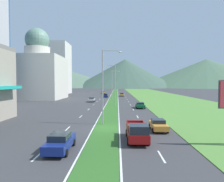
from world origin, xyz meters
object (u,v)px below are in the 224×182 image
car_1 (60,142)px  car_4 (122,95)px  car_3 (103,92)px  street_lamp_near (104,82)px  car_0 (140,105)px  car_5 (92,99)px  car_6 (106,95)px  pickup_truck_0 (137,132)px  street_lamp_far (113,83)px  street_lamp_mid (114,83)px  car_2 (158,125)px

car_1 → car_4: car_1 is taller
car_3 → street_lamp_near: bearing=-175.8°
car_0 → car_4: size_ratio=1.03×
car_5 → car_4: bearing=-20.6°
car_6 → pickup_truck_0: 65.44m
car_3 → car_4: (10.10, -22.56, 0.07)m
car_5 → street_lamp_far: bearing=-23.4°
street_lamp_near → street_lamp_mid: street_lamp_mid is taller
car_2 → pickup_truck_0: bearing=-32.6°
car_3 → car_5: (-0.17, -49.86, 0.05)m
car_3 → car_6: (3.05, -28.78, 0.08)m
car_0 → car_6: size_ratio=0.97×
street_lamp_mid → car_2: 29.87m
street_lamp_mid → car_2: bearing=-78.2°
car_1 → car_2: car_1 is taller
car_3 → car_4: bearing=-155.9°
street_lamp_near → street_lamp_far: (0.04, 50.18, 0.05)m
street_lamp_mid → car_5: size_ratio=2.50×
street_lamp_near → car_4: 63.03m
car_5 → pickup_truck_0: 45.15m
car_6 → pickup_truck_0: bearing=-173.8°
street_lamp_near → street_lamp_mid: size_ratio=1.00×
pickup_truck_0 → street_lamp_far: bearing=-176.2°
car_2 → car_1: bearing=-52.0°
street_lamp_near → pickup_truck_0: street_lamp_near is taller
car_2 → car_3: bearing=-171.5°
street_lamp_mid → pickup_truck_0: (2.85, -33.69, -5.14)m
car_6 → car_5: bearing=171.3°
car_1 → car_3: (-3.00, 96.92, -0.10)m
street_lamp_near → car_6: 56.80m
street_lamp_near → car_3: 85.63m
street_lamp_mid → car_1: 37.40m
street_lamp_far → car_0: street_lamp_far is taller
car_2 → car_3: 89.88m
car_1 → street_lamp_near: bearing=-15.3°
car_3 → street_lamp_far: bearing=-169.9°
pickup_truck_0 → car_2: bearing=147.4°
car_2 → car_3: car_2 is taller
car_0 → car_1: size_ratio=0.93×
street_lamp_near → car_0: size_ratio=2.45×
car_2 → car_4: (-3.16, 66.34, 0.04)m
car_2 → car_5: car_5 is taller
car_5 → car_6: size_ratio=0.96×
car_3 → pickup_truck_0: bearing=-173.9°
street_lamp_far → car_1: 62.18m
car_4 → car_2: bearing=2.7°
street_lamp_far → car_1: bearing=-93.0°
car_5 → pickup_truck_0: size_ratio=0.81×
car_3 → car_4: car_4 is taller
street_lamp_mid → car_4: street_lamp_mid is taller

